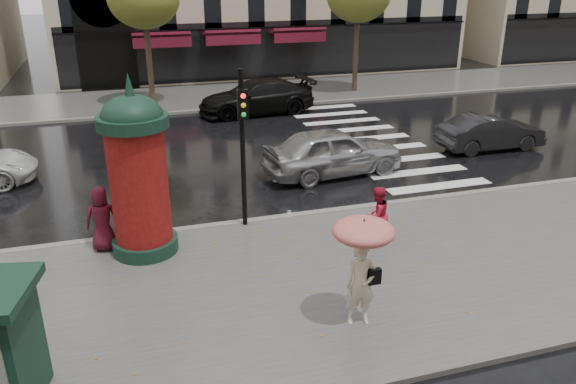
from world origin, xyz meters
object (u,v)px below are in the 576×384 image
object	(u,v)px
woman_umbrella	(362,255)
man_burgundy	(102,219)
morris_column	(138,171)
car_silver	(333,151)
car_darkgrey	(491,132)
car_black	(256,97)
traffic_light	(243,135)
woman_red	(377,215)

from	to	relation	value
woman_umbrella	man_burgundy	bearing A→B (deg)	135.77
morris_column	car_silver	size ratio (longest dim) A/B	0.91
man_burgundy	car_darkgrey	bearing A→B (deg)	-158.05
man_burgundy	car_black	xyz separation A→B (m)	(6.97, 12.60, -0.13)
traffic_light	car_black	bearing A→B (deg)	74.74
traffic_light	car_silver	bearing A→B (deg)	41.43
woman_umbrella	car_silver	world-z (taller)	woman_umbrella
woman_red	traffic_light	xyz separation A→B (m)	(-2.94, 1.90, 1.80)
car_black	morris_column	bearing A→B (deg)	-29.83
morris_column	traffic_light	bearing A→B (deg)	14.19
woman_red	morris_column	size ratio (longest dim) A/B	0.34
car_silver	car_darkgrey	xyz separation A→B (m)	(6.82, 0.84, -0.14)
woman_red	traffic_light	world-z (taller)	traffic_light
woman_red	man_burgundy	size ratio (longest dim) A/B	0.91
man_burgundy	morris_column	world-z (taller)	morris_column
man_burgundy	traffic_light	bearing A→B (deg)	-170.62
car_black	traffic_light	bearing A→B (deg)	-20.18
morris_column	car_black	size ratio (longest dim) A/B	0.79
traffic_light	car_darkgrey	bearing A→B (deg)	21.57
man_burgundy	woman_umbrella	bearing A→B (deg)	140.12
woman_umbrella	morris_column	world-z (taller)	morris_column
woman_red	car_black	bearing A→B (deg)	-111.46
car_silver	car_darkgrey	bearing A→B (deg)	-89.57
woman_umbrella	traffic_light	size ratio (longest dim) A/B	0.54
woman_red	man_burgundy	world-z (taller)	man_burgundy
woman_red	car_black	distance (m)	14.19
woman_red	traffic_light	bearing A→B (deg)	-52.76
man_burgundy	traffic_light	world-z (taller)	traffic_light
car_silver	woman_red	bearing A→B (deg)	164.01
car_darkgrey	car_black	size ratio (longest dim) A/B	0.74
woman_red	man_burgundy	distance (m)	6.74
woman_red	car_darkgrey	distance (m)	9.82
traffic_light	car_silver	distance (m)	5.40
car_black	car_silver	bearing A→B (deg)	-1.99
morris_column	car_silver	distance (m)	7.75
woman_red	man_burgundy	xyz separation A→B (m)	(-6.55, 1.59, 0.07)
woman_umbrella	woman_red	size ratio (longest dim) A/B	1.53
woman_red	car_silver	distance (m)	5.34
traffic_light	car_black	world-z (taller)	traffic_light
woman_umbrella	car_silver	bearing A→B (deg)	72.27
man_burgundy	car_darkgrey	size ratio (longest dim) A/B	0.40
woman_umbrella	woman_red	world-z (taller)	woman_umbrella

